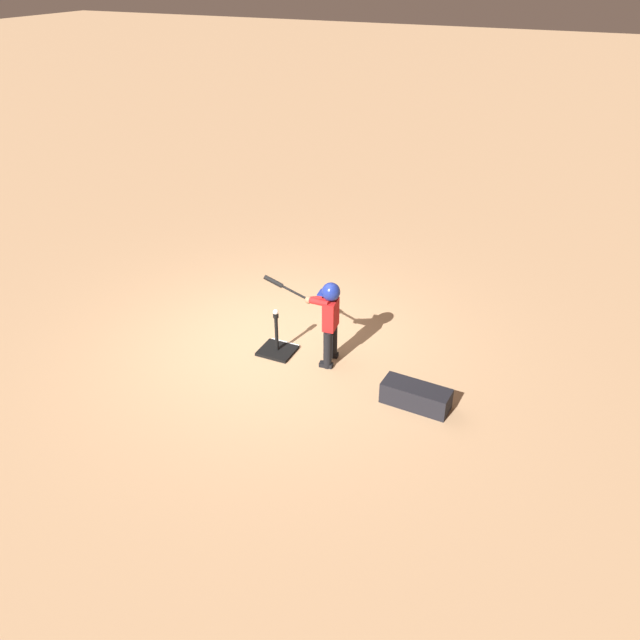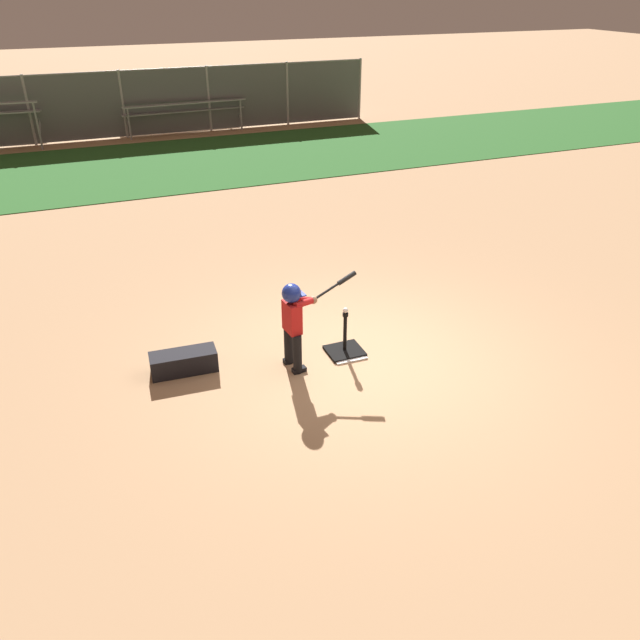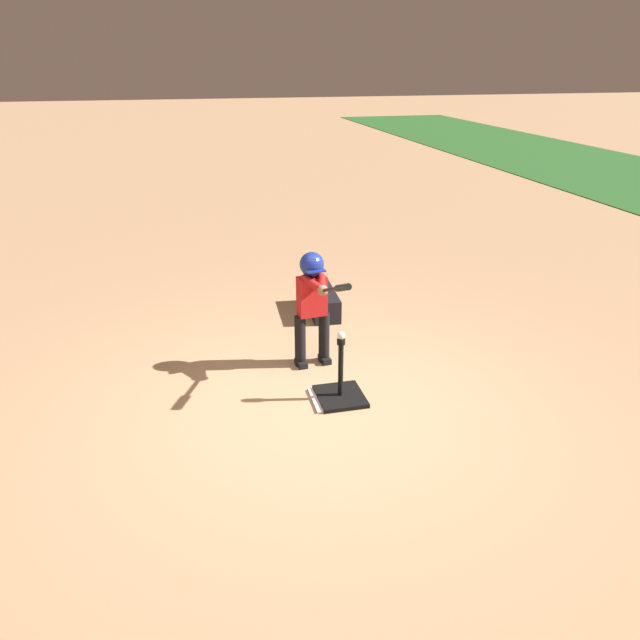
% 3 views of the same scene
% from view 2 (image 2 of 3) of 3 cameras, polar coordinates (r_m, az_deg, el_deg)
% --- Properties ---
extents(ground_plane, '(90.00, 90.00, 0.00)m').
position_cam_2_polar(ground_plane, '(8.35, 3.81, -3.52)').
color(ground_plane, tan).
extents(grass_outfield_strip, '(56.00, 5.57, 0.02)m').
position_cam_2_polar(grass_outfield_strip, '(17.95, -11.42, 14.01)').
color(grass_outfield_strip, '#286026').
rests_on(grass_outfield_strip, ground_plane).
extents(backstop_fence, '(13.47, 0.08, 2.00)m').
position_cam_2_polar(backstop_fence, '(21.32, -13.85, 18.96)').
color(backstop_fence, '#9E9EA3').
rests_on(backstop_fence, ground_plane).
extents(home_plate, '(0.45, 0.45, 0.02)m').
position_cam_2_polar(home_plate, '(8.43, 2.43, -3.06)').
color(home_plate, white).
rests_on(home_plate, ground_plane).
extents(batting_tee, '(0.48, 0.43, 0.61)m').
position_cam_2_polar(batting_tee, '(8.43, 2.27, -2.55)').
color(batting_tee, black).
rests_on(batting_tee, ground_plane).
extents(batter_child, '(1.04, 0.39, 1.20)m').
position_cam_2_polar(batter_child, '(7.78, -2.34, 0.45)').
color(batter_child, black).
rests_on(batter_child, ground_plane).
extents(baseball, '(0.07, 0.07, 0.07)m').
position_cam_2_polar(baseball, '(8.15, 2.35, 0.89)').
color(baseball, white).
rests_on(baseball, batting_tee).
extents(bleachers_far_left, '(3.98, 1.96, 1.00)m').
position_cam_2_polar(bleachers_far_left, '(21.95, -12.57, 17.86)').
color(bleachers_far_left, '#93969E').
rests_on(bleachers_far_left, ground_plane).
extents(equipment_bag, '(0.86, 0.37, 0.28)m').
position_cam_2_polar(equipment_bag, '(8.19, -12.35, -3.76)').
color(equipment_bag, black).
rests_on(equipment_bag, ground_plane).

